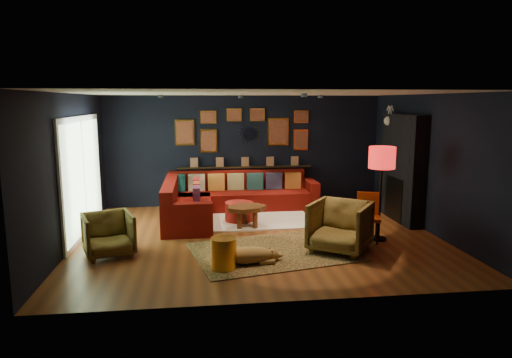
{
  "coord_description": "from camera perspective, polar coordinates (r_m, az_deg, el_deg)",
  "views": [
    {
      "loc": [
        -1.07,
        -8.01,
        2.46
      ],
      "look_at": [
        -0.03,
        0.3,
        1.03
      ],
      "focal_mm": 32.0,
      "sensor_mm": 36.0,
      "label": 1
    }
  ],
  "objects": [
    {
      "name": "sectional",
      "position": [
        10.05,
        -4.36,
        -2.64
      ],
      "size": [
        3.41,
        2.69,
        0.86
      ],
      "color": "#660E0B",
      "rests_on": "ground"
    },
    {
      "name": "fireplace",
      "position": [
        9.93,
        17.75,
        0.88
      ],
      "size": [
        0.31,
        1.6,
        2.2
      ],
      "color": "black",
      "rests_on": "ground"
    },
    {
      "name": "ledge",
      "position": [
        10.85,
        -1.38,
        1.5
      ],
      "size": [
        3.2,
        0.12,
        0.04
      ],
      "primitive_type": "cube",
      "color": "black",
      "rests_on": "room_walls"
    },
    {
      "name": "leopard_rug",
      "position": [
        7.66,
        2.17,
        -9.02
      ],
      "size": [
        2.93,
        2.37,
        0.01
      ],
      "primitive_type": "cube",
      "rotation": [
        0.0,
        0.0,
        0.22
      ],
      "color": "tan",
      "rests_on": "ground"
    },
    {
      "name": "orange_chair",
      "position": [
        8.36,
        13.87,
        -4.12
      ],
      "size": [
        0.51,
        0.51,
        0.86
      ],
      "rotation": [
        0.0,
        0.0,
        -0.31
      ],
      "color": "black",
      "rests_on": "ground"
    },
    {
      "name": "ceiling_spots",
      "position": [
        8.87,
        -0.19,
        10.31
      ],
      "size": [
        3.3,
        2.5,
        0.06
      ],
      "color": "black",
      "rests_on": "room_walls"
    },
    {
      "name": "floor_lamp",
      "position": [
        8.29,
        15.46,
        2.11
      ],
      "size": [
        0.46,
        0.46,
        1.68
      ],
      "color": "black",
      "rests_on": "ground"
    },
    {
      "name": "floor",
      "position": [
        8.44,
        0.48,
        -7.28
      ],
      "size": [
        6.5,
        6.5,
        0.0
      ],
      "primitive_type": "plane",
      "color": "brown",
      "rests_on": "ground"
    },
    {
      "name": "sunburst_mirror",
      "position": [
        10.82,
        -0.89,
        5.63
      ],
      "size": [
        0.47,
        0.16,
        0.47
      ],
      "color": "silver",
      "rests_on": "room_walls"
    },
    {
      "name": "coffee_table",
      "position": [
        8.96,
        -1.19,
        -3.92
      ],
      "size": [
        0.95,
        0.8,
        0.41
      ],
      "rotation": [
        0.0,
        0.0,
        0.27
      ],
      "color": "brown",
      "rests_on": "shag_rug"
    },
    {
      "name": "gold_stool",
      "position": [
        6.85,
        -4.06,
        -9.28
      ],
      "size": [
        0.38,
        0.38,
        0.48
      ],
      "primitive_type": "cylinder",
      "color": "gold",
      "rests_on": "ground"
    },
    {
      "name": "armchair_right",
      "position": [
        7.67,
        10.46,
        -5.58
      ],
      "size": [
        1.22,
        1.21,
        0.93
      ],
      "primitive_type": "imported",
      "rotation": [
        0.0,
        0.0,
        -0.62
      ],
      "color": "#A47F33",
      "rests_on": "ground"
    },
    {
      "name": "deer_head",
      "position": [
        10.31,
        17.12,
        6.97
      ],
      "size": [
        0.5,
        0.28,
        0.45
      ],
      "color": "white",
      "rests_on": "fireplace"
    },
    {
      "name": "dog",
      "position": [
        7.05,
        -1.13,
        -9.13
      ],
      "size": [
        1.14,
        0.61,
        0.35
      ],
      "primitive_type": null,
      "rotation": [
        0.0,
        0.0,
        0.07
      ],
      "color": "#C08B46",
      "rests_on": "leopard_rug"
    },
    {
      "name": "pouf",
      "position": [
        9.43,
        -2.12,
        -4.07
      ],
      "size": [
        0.58,
        0.58,
        0.38
      ],
      "primitive_type": "cylinder",
      "color": "maroon",
      "rests_on": "shag_rug"
    },
    {
      "name": "sliding_door",
      "position": [
        8.97,
        -20.86,
        0.31
      ],
      "size": [
        0.06,
        2.8,
        2.2
      ],
      "color": "white",
      "rests_on": "ground"
    },
    {
      "name": "room_walls",
      "position": [
        8.12,
        0.49,
        3.54
      ],
      "size": [
        6.5,
        6.5,
        6.5
      ],
      "color": "black",
      "rests_on": "ground"
    },
    {
      "name": "shag_rug",
      "position": [
        9.61,
        0.05,
        -5.07
      ],
      "size": [
        2.29,
        1.68,
        0.03
      ],
      "primitive_type": "cube",
      "rotation": [
        0.0,
        0.0,
        0.02
      ],
      "color": "white",
      "rests_on": "ground"
    },
    {
      "name": "armchair_left",
      "position": [
        7.74,
        -17.98,
        -6.37
      ],
      "size": [
        0.94,
        0.91,
        0.77
      ],
      "primitive_type": "imported",
      "rotation": [
        0.0,
        0.0,
        0.35
      ],
      "color": "#A47F33",
      "rests_on": "ground"
    },
    {
      "name": "gallery_wall",
      "position": [
        10.79,
        -1.49,
        6.2
      ],
      "size": [
        3.15,
        0.04,
        1.02
      ],
      "color": "gold",
      "rests_on": "room_walls"
    }
  ]
}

